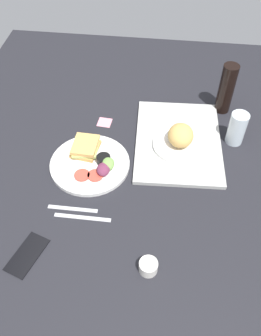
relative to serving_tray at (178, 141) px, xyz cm
name	(u,v)px	position (x,y,z in cm)	size (l,w,h in cm)	color
ground_plane	(123,173)	(17.01, -19.58, -2.30)	(190.00, 150.00, 3.00)	black
serving_tray	(178,141)	(0.00, 0.00, 0.00)	(45.00, 33.00, 1.60)	#B2B2AD
bread_plate_near	(180,139)	(3.27, 0.29, 4.24)	(19.58, 19.58, 9.04)	white
plate_with_salad	(91,161)	(15.47, -31.71, 0.87)	(29.49, 29.49, 5.40)	white
drinking_glass	(237,128)	(-3.52, 21.77, 5.90)	(6.77, 6.77, 13.41)	silver
soda_bottle	(226,89)	(-22.42, 17.95, 10.06)	(6.40, 6.40, 21.72)	black
espresso_cup	(148,267)	(54.64, -6.99, 1.20)	(5.60, 5.60, 4.00)	silver
fork	(73,209)	(36.12, -34.12, -0.55)	(17.00, 1.40, 0.50)	#B7B7BC
knife	(83,217)	(39.12, -30.12, -0.55)	(19.00, 1.40, 0.50)	#B7B7BC
cell_phone	(27,254)	(54.40, -44.15, -0.40)	(14.40, 7.20, 0.80)	black
sticky_note	(105,122)	(-8.11, -30.77, -0.74)	(5.60, 5.60, 0.12)	pink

